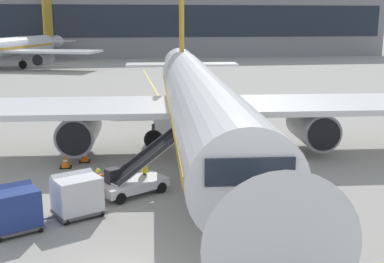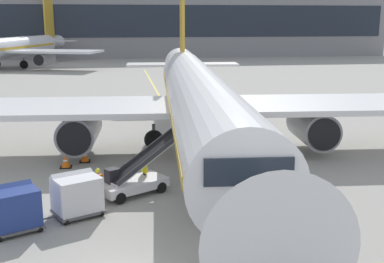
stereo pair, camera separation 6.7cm
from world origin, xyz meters
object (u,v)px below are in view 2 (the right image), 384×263
Objects in this scene: belt_loader at (137,176)px; safety_cone_wingtip at (66,161)px; baggage_cart_lead at (77,194)px; baggage_cart_second at (13,208)px; safety_cone_engine_keepout at (85,156)px; distant_airplane at (6,48)px; ground_crew_marshaller at (145,169)px; parked_airplane at (197,99)px; ground_crew_by_carts at (98,184)px; ground_crew_by_loader at (70,199)px.

safety_cone_wingtip is at bearing 128.40° from belt_loader.
baggage_cart_lead is 2.75m from baggage_cart_second.
safety_cone_engine_keepout is 63.07m from distant_airplane.
ground_crew_marshaller is 0.04× the size of distant_airplane.
parked_airplane reaches higher than baggage_cart_lead.
parked_airplane is 24.92× the size of ground_crew_by_carts.
ground_crew_marshaller is at bearing 38.55° from baggage_cart_second.
safety_cone_wingtip is at bearing -75.64° from distant_airplane.
parked_airplane is 24.92× the size of ground_crew_marshaller.
baggage_cart_second is at bearing -143.81° from belt_loader.
baggage_cart_lead is 1.60× the size of ground_crew_by_carts.
belt_loader is 6.72m from safety_cone_engine_keepout.
baggage_cart_second is (-5.16, -3.78, 0.11)m from belt_loader.
ground_crew_by_carts is 2.97m from ground_crew_marshaller.
parked_airplane reaches higher than belt_loader.
distant_airplane reaches higher than safety_cone_engine_keepout.
distant_airplane is (-16.84, 60.69, 3.21)m from safety_cone_engine_keepout.
safety_cone_engine_keepout is (0.02, 9.15, -0.64)m from ground_crew_by_loader.
safety_cone_engine_keepout is (-7.17, -1.28, -3.16)m from parked_airplane.
distant_airplane reaches higher than baggage_cart_second.
parked_airplane reaches higher than ground_crew_by_carts.
ground_crew_marshaller is at bearing 57.28° from belt_loader.
parked_airplane reaches higher than distant_airplane.
parked_airplane is at bearing 10.12° from safety_cone_engine_keepout.
distant_airplane reaches higher than ground_crew_marshaller.
belt_loader is 1.83× the size of baggage_cart_second.
belt_loader is 6.40m from baggage_cart_second.
safety_cone_engine_keepout is at bearing -169.88° from parked_airplane.
baggage_cart_second is 1.60× the size of ground_crew_by_loader.
parked_airplane is at bearing 60.08° from ground_crew_marshaller.
baggage_cart_second is at bearing -142.74° from ground_crew_by_carts.
ground_crew_by_carts is 2.31× the size of safety_cone_wingtip.
ground_crew_marshaller is (3.37, 3.81, 0.00)m from ground_crew_by_loader.
ground_crew_by_carts is 0.04× the size of distant_airplane.
parked_airplane reaches higher than ground_crew_by_loader.
belt_loader is 69.63m from distant_airplane.
safety_cone_wingtip is at bearing 82.08° from baggage_cart_second.
belt_loader is at bearing -64.19° from safety_cone_engine_keepout.
safety_cone_wingtip is (-1.01, 8.10, -0.63)m from ground_crew_by_loader.
ground_crew_by_loader is at bearing 16.32° from baggage_cart_second.
parked_airplane is 59.31× the size of safety_cone_engine_keepout.
belt_loader is 2.21m from ground_crew_by_carts.
distant_airplane is (-20.20, 66.03, 2.57)m from ground_crew_marshaller.
parked_airplane is 1.05× the size of distant_airplane.
safety_cone_wingtip is at bearing 135.66° from ground_crew_marshaller.
baggage_cart_lead reaches higher than ground_crew_marshaller.
ground_crew_by_loader is at bearing -124.55° from parked_airplane.
belt_loader is 6.98× the size of safety_cone_engine_keepout.
ground_crew_by_carts is at bearing -125.41° from parked_airplane.
parked_airplane is at bearing 59.81° from belt_loader.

